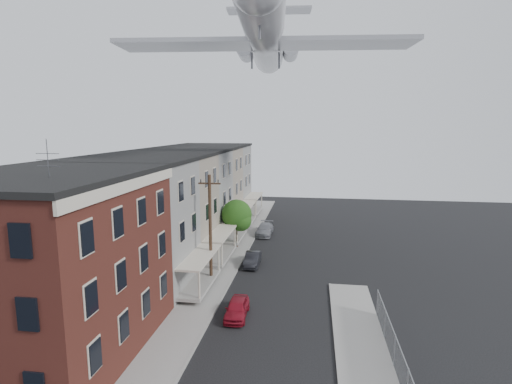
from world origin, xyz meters
TOP-DOWN VIEW (x-y plane):
  - sidewalk_left at (-5.50, 24.00)m, footprint 3.00×62.00m
  - curb_left at (-4.05, 24.00)m, footprint 0.15×62.00m
  - corner_building at (-12.00, 7.00)m, footprint 10.31×12.30m
  - row_house_a at (-11.96, 16.50)m, footprint 11.98×7.00m
  - row_house_b at (-11.96, 23.50)m, footprint 11.98×7.00m
  - row_house_c at (-11.96, 30.50)m, footprint 11.98×7.00m
  - row_house_d at (-11.96, 37.50)m, footprint 11.98×7.00m
  - row_house_e at (-11.96, 44.50)m, footprint 11.98×7.00m
  - utility_pole at (-5.60, 18.00)m, footprint 1.80×0.26m
  - street_tree at (-5.27, 27.92)m, footprint 3.22×3.20m
  - car_near at (-2.39, 12.53)m, footprint 1.53×3.59m
  - car_mid at (-2.90, 22.74)m, footprint 1.32×3.70m
  - car_far at (-3.10, 33.54)m, footprint 1.91×4.57m
  - airplane at (-2.15, 25.84)m, footprint 25.86×29.53m

SIDE VIEW (x-z plane):
  - sidewalk_left at x=-5.50m, z-range 0.00..0.12m
  - curb_left at x=-4.05m, z-range 0.00..0.14m
  - car_near at x=-2.39m, z-range 0.00..1.21m
  - car_mid at x=-2.90m, z-range 0.00..1.22m
  - car_far at x=-3.10m, z-range 0.00..1.32m
  - street_tree at x=-5.27m, z-range 0.85..6.05m
  - utility_pole at x=-5.60m, z-range 0.17..9.17m
  - row_house_a at x=-11.96m, z-range -0.02..10.28m
  - row_house_b at x=-11.96m, z-range -0.02..10.28m
  - row_house_c at x=-11.96m, z-range -0.02..10.28m
  - row_house_d at x=-11.96m, z-range -0.02..10.28m
  - row_house_e at x=-11.96m, z-range -0.02..10.28m
  - corner_building at x=-12.00m, z-range -0.91..11.24m
  - airplane at x=-2.15m, z-range 16.67..25.19m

